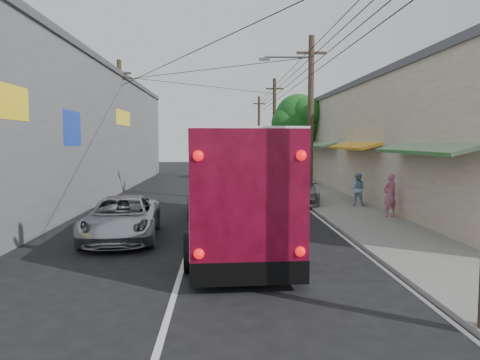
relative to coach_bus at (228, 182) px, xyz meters
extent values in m
plane|color=black|center=(-1.19, -6.05, -1.76)|extent=(120.00, 120.00, 0.00)
cube|color=slate|center=(5.31, 13.95, -1.70)|extent=(3.00, 80.00, 0.12)
cube|color=beige|center=(9.81, 15.95, 1.24)|extent=(6.00, 40.00, 6.00)
cube|color=#4C4C51|center=(9.81, 15.95, 4.34)|extent=(6.20, 40.00, 0.30)
cube|color=#176B1B|center=(6.51, -0.05, 1.14)|extent=(1.39, 6.00, 0.46)
cube|color=orange|center=(6.51, 7.95, 1.14)|extent=(1.39, 6.00, 0.46)
cube|color=#176B1B|center=(6.51, 15.95, 1.14)|extent=(1.39, 6.00, 0.46)
cube|color=orange|center=(6.51, 23.95, 1.14)|extent=(1.39, 6.00, 0.46)
cube|color=#176B1B|center=(6.51, 31.95, 1.14)|extent=(1.39, 6.00, 0.46)
cube|color=gray|center=(-9.69, 11.95, 1.74)|extent=(7.00, 36.00, 7.00)
cube|color=#4C4C51|center=(-9.69, 11.95, 5.34)|extent=(7.20, 36.00, 0.30)
cube|color=yellow|center=(-6.24, -2.05, 2.44)|extent=(0.12, 3.50, 1.00)
cube|color=#1433A5|center=(-6.24, 3.95, 1.84)|extent=(0.12, 2.20, 1.40)
cube|color=yellow|center=(-6.24, 13.95, 2.74)|extent=(0.12, 4.00, 0.90)
cylinder|color=#473828|center=(4.01, 6.95, 2.24)|extent=(0.28, 0.28, 8.00)
cube|color=#473828|center=(4.01, 6.95, 5.44)|extent=(1.40, 0.12, 0.12)
cylinder|color=#473828|center=(4.01, 21.95, 2.24)|extent=(0.28, 0.28, 8.00)
cube|color=#473828|center=(4.01, 21.95, 5.44)|extent=(1.40, 0.12, 0.12)
cylinder|color=#473828|center=(4.01, 36.95, 2.24)|extent=(0.28, 0.28, 8.00)
cube|color=#473828|center=(4.01, 36.95, 5.44)|extent=(1.40, 0.12, 0.12)
cylinder|color=#473828|center=(-6.39, 13.95, 2.24)|extent=(0.28, 0.28, 8.00)
cube|color=#473828|center=(-6.39, 13.95, 5.44)|extent=(1.40, 0.12, 0.12)
cylinder|color=#59595E|center=(2.91, 6.95, 5.24)|extent=(2.20, 0.10, 0.10)
cube|color=#59595E|center=(1.81, 6.95, 5.14)|extent=(0.50, 0.18, 0.12)
cylinder|color=#3F2B19|center=(5.61, 19.95, 0.24)|extent=(0.44, 0.44, 4.00)
sphere|color=#144C17|center=(5.61, 19.95, 3.04)|extent=(3.60, 3.60, 3.60)
sphere|color=#144C17|center=(6.61, 20.55, 2.44)|extent=(2.60, 2.60, 2.60)
sphere|color=#144C17|center=(4.71, 19.55, 2.64)|extent=(2.40, 2.40, 2.40)
sphere|color=#144C17|center=(6.01, 18.95, 3.44)|extent=(2.20, 2.20, 2.20)
sphere|color=#144C17|center=(5.31, 20.85, 3.24)|extent=(2.00, 2.00, 2.00)
cube|color=white|center=(0.01, -0.10, -0.64)|extent=(3.07, 11.77, 1.85)
cube|color=black|center=(-0.02, 0.39, 0.72)|extent=(2.98, 9.83, 0.97)
cube|color=white|center=(0.01, -0.10, 1.40)|extent=(3.07, 11.77, 0.49)
cube|color=maroon|center=(0.33, -5.94, 0.18)|extent=(2.41, 0.21, 2.82)
cube|color=black|center=(0.33, -5.94, -1.32)|extent=(2.43, 0.23, 0.49)
sphere|color=red|center=(-0.69, -6.02, -0.89)|extent=(0.21, 0.21, 0.21)
sphere|color=red|center=(1.35, -5.91, -0.89)|extent=(0.21, 0.21, 0.21)
sphere|color=red|center=(-0.69, -6.02, 1.06)|extent=(0.21, 0.21, 0.21)
sphere|color=red|center=(1.35, -5.91, 1.06)|extent=(0.21, 0.21, 0.21)
cylinder|color=black|center=(-0.98, -4.24, -1.27)|extent=(0.34, 0.99, 0.97)
cylinder|color=black|center=(1.44, -4.10, -1.27)|extent=(0.34, 0.99, 0.97)
cylinder|color=black|center=(-1.37, 2.74, -1.27)|extent=(0.34, 0.99, 0.97)
cylinder|color=black|center=(1.06, 2.88, -1.27)|extent=(0.34, 0.99, 0.97)
cylinder|color=black|center=(-1.45, 4.20, -1.27)|extent=(0.34, 0.99, 0.97)
cylinder|color=black|center=(0.97, 4.33, -1.27)|extent=(0.34, 0.99, 0.97)
imported|color=silver|center=(-3.37, -0.40, -1.09)|extent=(2.60, 4.98, 1.34)
imported|color=#9999A0|center=(3.41, 7.92, -0.99)|extent=(2.68, 5.50, 1.54)
imported|color=#25252A|center=(3.41, 14.77, -1.12)|extent=(1.70, 3.82, 1.28)
imported|color=black|center=(2.61, 24.49, -1.03)|extent=(2.09, 4.57, 1.45)
imported|color=#C96A90|center=(6.41, 2.87, -0.80)|extent=(0.72, 0.59, 1.69)
imported|color=#8EADCF|center=(6.07, 6.11, -0.89)|extent=(0.90, 0.81, 1.51)
camera|label=1|loc=(-0.25, -15.14, 1.35)|focal=35.00mm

